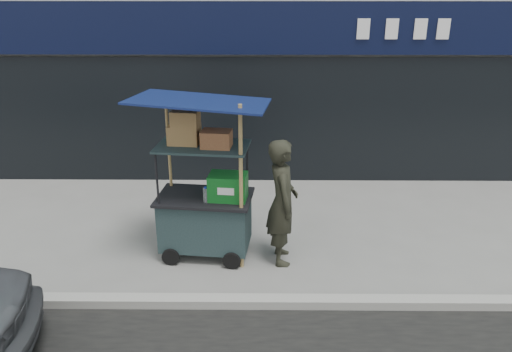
{
  "coord_description": "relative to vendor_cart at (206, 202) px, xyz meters",
  "views": [
    {
      "loc": [
        0.39,
        -5.27,
        3.73
      ],
      "look_at": [
        0.34,
        1.2,
        1.15
      ],
      "focal_mm": 35.0,
      "sensor_mm": 36.0,
      "label": 1
    }
  ],
  "objects": [
    {
      "name": "curb",
      "position": [
        0.36,
        -1.25,
        -0.76
      ],
      "size": [
        80.0,
        0.18,
        0.12
      ],
      "primitive_type": "cube",
      "color": "#97978F",
      "rests_on": "ground"
    },
    {
      "name": "ground",
      "position": [
        0.36,
        -1.05,
        -0.82
      ],
      "size": [
        80.0,
        80.0,
        0.0
      ],
      "primitive_type": "plane",
      "color": "slate",
      "rests_on": "ground"
    },
    {
      "name": "vendor_cart",
      "position": [
        0.0,
        0.0,
        0.0
      ],
      "size": [
        1.86,
        1.41,
        2.35
      ],
      "rotation": [
        0.0,
        0.0,
        -0.11
      ],
      "color": "black",
      "rests_on": "ground"
    },
    {
      "name": "vendor_man",
      "position": [
        1.06,
        -0.15,
        0.07
      ],
      "size": [
        0.47,
        0.68,
        1.78
      ],
      "primitive_type": "imported",
      "rotation": [
        0.0,
        0.0,
        1.64
      ],
      "color": "black",
      "rests_on": "ground"
    }
  ]
}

